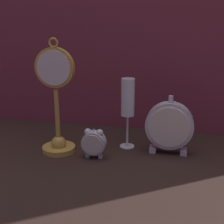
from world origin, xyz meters
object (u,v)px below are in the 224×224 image
object	(u,v)px
alarm_clock_twin_bell	(94,142)
mantel_clock_silver	(169,126)
pocket_watch_on_stand	(57,107)
champagne_flute	(128,102)

from	to	relation	value
alarm_clock_twin_bell	mantel_clock_silver	size ratio (longest dim) A/B	0.50
alarm_clock_twin_bell	pocket_watch_on_stand	bearing A→B (deg)	168.71
mantel_clock_silver	pocket_watch_on_stand	bearing A→B (deg)	-170.34
pocket_watch_on_stand	mantel_clock_silver	distance (m)	0.35
pocket_watch_on_stand	alarm_clock_twin_bell	size ratio (longest dim) A/B	3.83
mantel_clock_silver	champagne_flute	xyz separation A→B (m)	(-0.13, 0.02, 0.06)
alarm_clock_twin_bell	champagne_flute	distance (m)	0.17
champagne_flute	mantel_clock_silver	bearing A→B (deg)	-10.13
alarm_clock_twin_bell	mantel_clock_silver	world-z (taller)	mantel_clock_silver
pocket_watch_on_stand	champagne_flute	size ratio (longest dim) A/B	1.55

